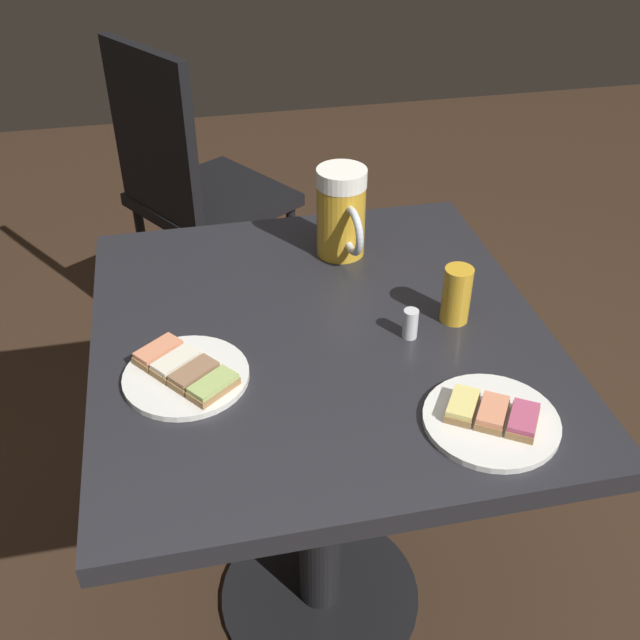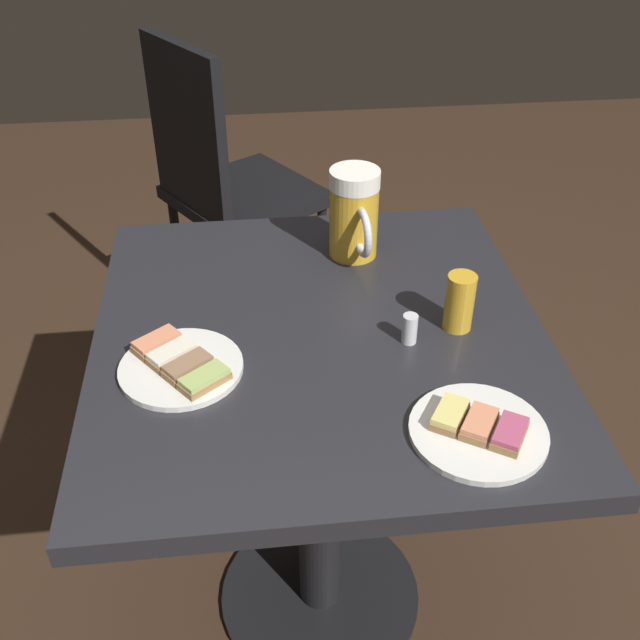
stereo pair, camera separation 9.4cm
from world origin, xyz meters
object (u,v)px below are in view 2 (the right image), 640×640
Objects in this scene: plate_near at (181,365)px; cafe_chair at (224,181)px; plate_far at (478,429)px; beer_glass_small at (460,302)px; beer_mug at (354,215)px; salt_shaker at (410,329)px.

cafe_chair is (-1.06, 0.06, -0.20)m from plate_near.
beer_glass_small reaches higher than plate_far.
beer_mug is 0.29m from salt_shaker.
beer_glass_small is 1.10m from cafe_chair.
cafe_chair reaches higher than plate_near.
beer_glass_small reaches higher than plate_near.
plate_near is 1.92× the size of beer_glass_small.
salt_shaker is (0.03, -0.09, -0.02)m from beer_glass_small.
plate_near is at bearing -82.06° from beer_glass_small.
plate_far is 0.26m from beer_glass_small.
cafe_chair is (-1.03, -0.30, -0.21)m from salt_shaker.
salt_shaker is at bearing 9.92° from beer_mug.
plate_near is at bearing -45.18° from beer_mug.
plate_near is at bearing -114.11° from plate_far.
cafe_chair reaches higher than salt_shaker.
plate_far is 1.31m from cafe_chair.
salt_shaker is (-0.22, -0.05, 0.02)m from plate_far.
salt_shaker reaches higher than plate_near.
beer_mug reaches higher than salt_shaker.
cafe_chair is at bearing -158.50° from beer_glass_small.
beer_mug reaches higher than plate_far.
beer_glass_small is 0.10× the size of cafe_chair.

